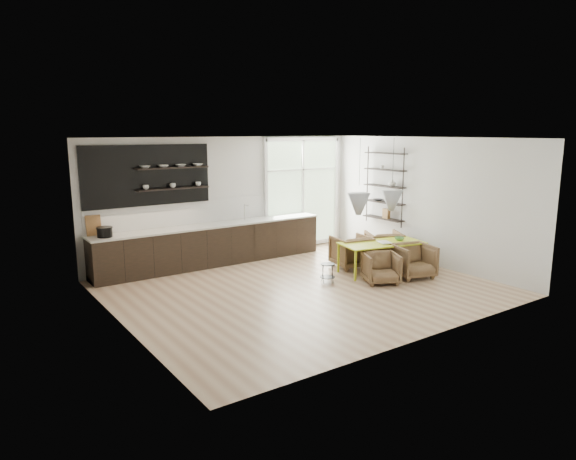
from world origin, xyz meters
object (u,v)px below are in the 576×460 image
(armchair_front_left, at_px, (381,268))
(wire_stool, at_px, (328,270))
(armchair_front_right, at_px, (413,261))
(armchair_back_right, at_px, (384,246))
(armchair_back_left, at_px, (351,251))
(dining_table, at_px, (382,245))

(armchair_front_left, relative_size, wire_stool, 1.76)
(armchair_front_left, relative_size, armchair_front_right, 0.88)
(armchair_front_left, bearing_deg, armchair_back_right, 69.89)
(armchair_back_left, relative_size, armchair_front_left, 1.16)
(armchair_back_left, bearing_deg, dining_table, 120.67)
(wire_stool, bearing_deg, armchair_front_right, -23.63)
(armchair_front_left, bearing_deg, dining_table, 71.21)
(armchair_back_right, bearing_deg, wire_stool, 41.48)
(armchair_back_right, distance_m, wire_stool, 2.24)
(armchair_back_left, height_order, armchair_front_left, armchair_back_left)
(dining_table, xyz_separation_m, armchair_back_left, (-0.25, 0.70, -0.25))
(dining_table, distance_m, armchair_back_right, 1.02)
(armchair_back_left, height_order, wire_stool, armchair_back_left)
(armchair_back_left, xyz_separation_m, wire_stool, (-1.19, -0.62, -0.11))
(armchair_back_left, relative_size, wire_stool, 2.05)
(dining_table, distance_m, armchair_back_left, 0.79)
(armchair_back_right, xyz_separation_m, armchair_front_right, (-0.46, -1.32, -0.00))
(dining_table, height_order, armchair_back_left, armchair_back_left)
(armchair_back_right, xyz_separation_m, armchair_front_left, (-1.31, -1.23, -0.05))
(wire_stool, bearing_deg, armchair_front_left, -37.49)
(armchair_back_left, bearing_deg, armchair_front_left, 86.50)
(armchair_front_right, xyz_separation_m, wire_stool, (-1.71, 0.75, -0.10))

